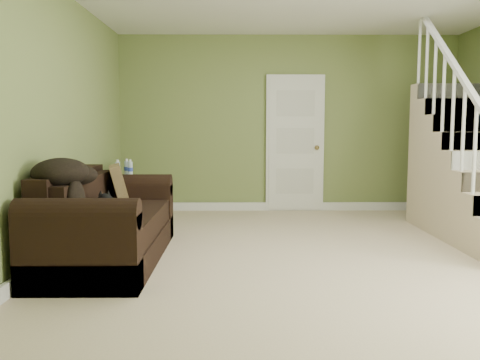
{
  "coord_description": "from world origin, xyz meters",
  "views": [
    {
      "loc": [
        -0.78,
        -4.85,
        1.26
      ],
      "look_at": [
        -0.74,
        0.41,
        0.7
      ],
      "focal_mm": 38.0,
      "sensor_mm": 36.0,
      "label": 1
    }
  ],
  "objects_px": {
    "sofa": "(105,226)",
    "banana": "(101,221)",
    "side_table": "(126,200)",
    "cat": "(105,204)"
  },
  "relations": [
    {
      "from": "sofa",
      "to": "banana",
      "type": "bearing_deg",
      "value": -78.43
    },
    {
      "from": "sofa",
      "to": "side_table",
      "type": "xyz_separation_m",
      "value": [
        -0.2,
        1.84,
        -0.01
      ]
    },
    {
      "from": "banana",
      "to": "side_table",
      "type": "bearing_deg",
      "value": 82.91
    },
    {
      "from": "sofa",
      "to": "cat",
      "type": "xyz_separation_m",
      "value": [
        0.03,
        -0.12,
        0.23
      ]
    },
    {
      "from": "cat",
      "to": "banana",
      "type": "height_order",
      "value": "cat"
    },
    {
      "from": "side_table",
      "to": "banana",
      "type": "xyz_separation_m",
      "value": [
        0.33,
        -2.45,
        0.18
      ]
    },
    {
      "from": "sofa",
      "to": "side_table",
      "type": "height_order",
      "value": "sofa"
    },
    {
      "from": "side_table",
      "to": "cat",
      "type": "height_order",
      "value": "side_table"
    },
    {
      "from": "cat",
      "to": "banana",
      "type": "xyz_separation_m",
      "value": [
        0.09,
        -0.49,
        -0.06
      ]
    },
    {
      "from": "side_table",
      "to": "cat",
      "type": "distance_m",
      "value": 1.99
    }
  ]
}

